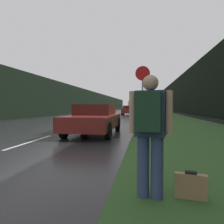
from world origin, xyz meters
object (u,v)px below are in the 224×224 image
object	(u,v)px
suitcase	(191,187)
hitchhiker_with_backpack	(150,128)
car_passing_near	(95,119)
car_passing_far	(129,110)
stop_sign	(143,94)
delivery_truck	(131,105)

from	to	relation	value
suitcase	hitchhiker_with_backpack	bearing A→B (deg)	-161.62
hitchhiker_with_backpack	car_passing_near	world-z (taller)	hitchhiker_with_backpack
suitcase	car_passing_far	distance (m)	27.61
car_passing_near	car_passing_far	xyz separation A→B (m)	(-0.00, 21.17, 0.02)
car_passing_far	suitcase	bearing A→B (deg)	96.10
stop_sign	car_passing_near	xyz separation A→B (m)	(-2.23, 0.32, -1.11)
hitchhiker_with_backpack	suitcase	world-z (taller)	hitchhiker_with_backpack
car_passing_near	car_passing_far	world-z (taller)	car_passing_far
stop_sign	delivery_truck	world-z (taller)	delivery_truck
suitcase	delivery_truck	bearing A→B (deg)	103.81
suitcase	car_passing_far	world-z (taller)	car_passing_far
suitcase	car_passing_near	xyz separation A→B (m)	(-2.94, 6.27, 0.53)
hitchhiker_with_backpack	car_passing_far	bearing A→B (deg)	104.55
stop_sign	car_passing_near	bearing A→B (deg)	171.77
hitchhiker_with_backpack	car_passing_near	bearing A→B (deg)	120.09
hitchhiker_with_backpack	delivery_truck	size ratio (longest dim) A/B	0.23
car_passing_near	delivery_truck	world-z (taller)	delivery_truck
car_passing_near	car_passing_far	bearing A→B (deg)	-90.00
stop_sign	car_passing_near	world-z (taller)	stop_sign
stop_sign	suitcase	distance (m)	6.21
stop_sign	delivery_truck	size ratio (longest dim) A/B	0.41
stop_sign	car_passing_far	world-z (taller)	stop_sign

